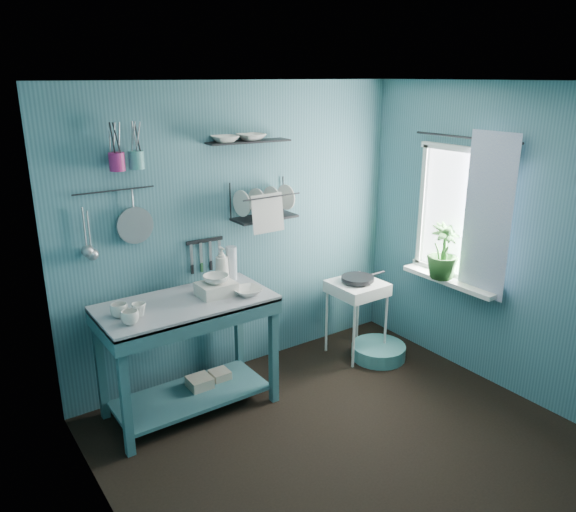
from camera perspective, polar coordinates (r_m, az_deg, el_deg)
floor at (r=4.27m, az=6.29°, el=-18.66°), size 3.20×3.20×0.00m
ceiling at (r=3.43m, az=7.76°, el=17.16°), size 3.20×3.20×0.00m
wall_back at (r=4.83m, az=-4.89°, el=2.41°), size 3.20×0.00×3.20m
wall_left at (r=2.94m, az=-17.48°, el=-8.94°), size 0.00×3.00×3.00m
wall_right at (r=4.84m, az=21.33°, el=1.24°), size 0.00×3.00×3.00m
work_counter at (r=4.47m, az=-10.03°, el=-10.01°), size 1.34×0.72×0.92m
mug_left at (r=3.96m, az=-15.75°, el=-6.03°), size 0.12×0.12×0.10m
mug_mid at (r=4.08m, az=-14.90°, el=-5.28°), size 0.14×0.14×0.09m
mug_right at (r=4.10m, az=-16.77°, el=-5.31°), size 0.17×0.17×0.10m
wash_tub at (r=4.34m, az=-7.29°, el=-3.32°), size 0.28×0.22×0.10m
tub_bowl at (r=4.31m, az=-7.33°, el=-2.33°), size 0.20×0.19×0.06m
soap_bottle at (r=4.56m, az=-6.74°, el=-0.90°), size 0.11×0.12×0.30m
water_bottle at (r=4.63m, az=-5.76°, el=-0.72°), size 0.09×0.09×0.28m
counter_bowl at (r=4.33m, az=-4.13°, el=-3.60°), size 0.22×0.22×0.05m
hotplate_stand at (r=5.33m, az=6.92°, el=-6.30°), size 0.52×0.52×0.72m
frying_pan at (r=5.18m, az=7.08°, el=-2.28°), size 0.30×0.30×0.03m
knife_strip at (r=4.65m, az=-8.47°, el=1.56°), size 0.32×0.03×0.03m
dish_rack at (r=4.74m, az=-2.41°, el=5.68°), size 0.58×0.31×0.32m
upper_shelf at (r=4.62m, az=-4.05°, el=11.52°), size 0.71×0.24×0.01m
shelf_bowl_left at (r=4.51m, az=-6.44°, el=12.17°), size 0.23×0.23×0.05m
shelf_bowl_right at (r=4.63m, az=-3.75°, el=12.46°), size 0.23×0.23×0.05m
utensil_cup_magenta at (r=4.21m, az=-16.99°, el=9.14°), size 0.11×0.11×0.13m
utensil_cup_teal at (r=4.25m, az=-15.15°, el=9.40°), size 0.11×0.11×0.13m
colander at (r=4.36m, az=-15.27°, el=3.03°), size 0.28×0.03×0.28m
ladle_outer at (r=4.26m, az=-19.99°, el=2.71°), size 0.01×0.01×0.30m
ladle_inner at (r=4.27m, az=-19.56°, el=2.39°), size 0.01×0.01×0.30m
hook_rail at (r=4.28m, az=-17.25°, el=6.37°), size 0.60×0.01×0.01m
window_glass at (r=5.04m, az=17.24°, el=4.08°), size 0.00×1.10×1.10m
windowsill at (r=5.14m, az=16.04°, el=-2.43°), size 0.16×0.95×0.04m
curtain at (r=4.80m, az=19.59°, el=3.80°), size 0.00×1.35×1.35m
curtain_rod at (r=4.90m, az=17.61°, el=11.41°), size 0.02×1.05×0.02m
potted_plant at (r=5.06m, az=15.49°, el=0.46°), size 0.29×0.29×0.49m
storage_tin_large at (r=4.72m, az=-8.93°, el=-13.26°), size 0.18×0.18×0.22m
storage_tin_small at (r=4.82m, az=-6.90°, el=-12.56°), size 0.15×0.15×0.20m
floor_basin at (r=5.41m, az=9.17°, el=-9.53°), size 0.50×0.50×0.13m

